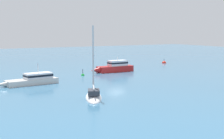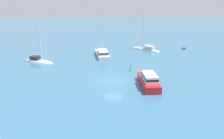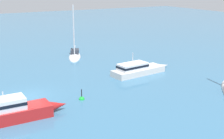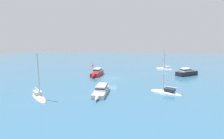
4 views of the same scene
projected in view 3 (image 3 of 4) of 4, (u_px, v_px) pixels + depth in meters
The scene contains 5 objects.
ground_plane at pixel (28, 97), 28.76m from camera, with size 160.00×160.00×0.00m, color teal.
yacht at pixel (75, 56), 43.67m from camera, with size 3.84×5.79×7.64m.
launch at pixel (13, 111), 23.75m from camera, with size 7.40×2.02×2.38m.
motor_cruiser at pixel (138, 69), 35.58m from camera, with size 7.99×2.75×2.57m.
mooring_buoy at pixel (82, 99), 28.13m from camera, with size 0.51×0.51×1.19m.
Camera 3 is at (6.58, 27.31, 10.13)m, focal length 50.88 mm.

